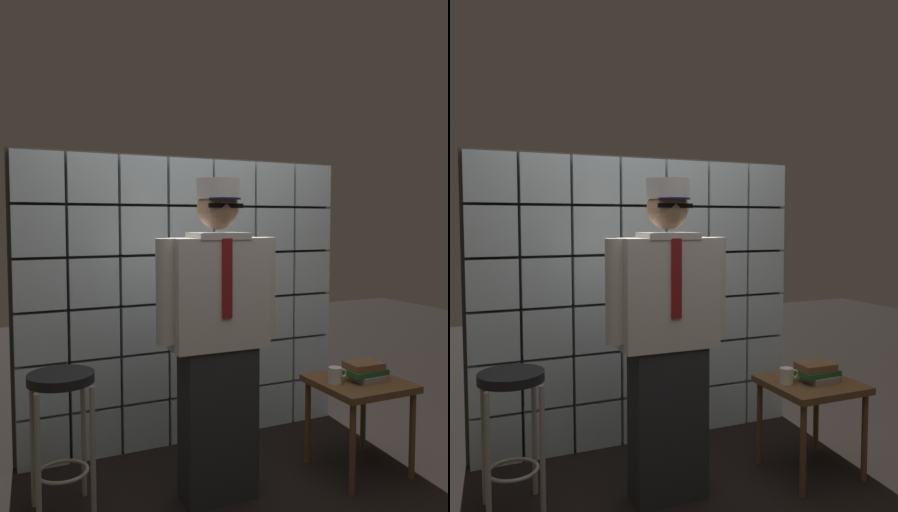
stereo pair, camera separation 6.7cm
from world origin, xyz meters
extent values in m
cube|color=silver|center=(-0.98, 1.21, 0.15)|extent=(0.31, 0.08, 0.31)
cube|color=silver|center=(-0.66, 1.21, 0.15)|extent=(0.31, 0.08, 0.31)
cube|color=silver|center=(-0.33, 1.21, 0.15)|extent=(0.31, 0.08, 0.31)
cube|color=silver|center=(0.00, 1.21, 0.15)|extent=(0.31, 0.08, 0.31)
cube|color=silver|center=(0.33, 1.21, 0.15)|extent=(0.31, 0.08, 0.31)
cube|color=silver|center=(0.66, 1.21, 0.15)|extent=(0.31, 0.08, 0.31)
cube|color=silver|center=(0.98, 1.21, 0.15)|extent=(0.31, 0.08, 0.31)
cube|color=silver|center=(-0.98, 1.21, 0.48)|extent=(0.31, 0.08, 0.31)
cube|color=silver|center=(-0.66, 1.21, 0.48)|extent=(0.31, 0.08, 0.31)
cube|color=silver|center=(-0.33, 1.21, 0.48)|extent=(0.31, 0.08, 0.31)
cube|color=silver|center=(0.00, 1.21, 0.48)|extent=(0.31, 0.08, 0.31)
cube|color=silver|center=(0.33, 1.21, 0.48)|extent=(0.31, 0.08, 0.31)
cube|color=silver|center=(0.66, 1.21, 0.48)|extent=(0.31, 0.08, 0.31)
cube|color=silver|center=(0.98, 1.21, 0.48)|extent=(0.31, 0.08, 0.31)
cube|color=silver|center=(-0.98, 1.21, 0.81)|extent=(0.31, 0.08, 0.31)
cube|color=silver|center=(-0.66, 1.21, 0.81)|extent=(0.31, 0.08, 0.31)
cube|color=silver|center=(-0.33, 1.21, 0.81)|extent=(0.31, 0.08, 0.31)
cube|color=silver|center=(0.00, 1.21, 0.81)|extent=(0.31, 0.08, 0.31)
cube|color=silver|center=(0.33, 1.21, 0.81)|extent=(0.31, 0.08, 0.31)
cube|color=silver|center=(0.66, 1.21, 0.81)|extent=(0.31, 0.08, 0.31)
cube|color=silver|center=(0.98, 1.21, 0.81)|extent=(0.31, 0.08, 0.31)
cube|color=silver|center=(-0.98, 1.21, 1.14)|extent=(0.31, 0.08, 0.31)
cube|color=silver|center=(-0.66, 1.21, 1.14)|extent=(0.31, 0.08, 0.31)
cube|color=silver|center=(-0.33, 1.21, 1.14)|extent=(0.31, 0.08, 0.31)
cube|color=silver|center=(0.00, 1.21, 1.14)|extent=(0.31, 0.08, 0.31)
cube|color=silver|center=(0.33, 1.21, 1.14)|extent=(0.31, 0.08, 0.31)
cube|color=silver|center=(0.66, 1.21, 1.14)|extent=(0.31, 0.08, 0.31)
cube|color=silver|center=(0.98, 1.21, 1.14)|extent=(0.31, 0.08, 0.31)
cube|color=silver|center=(-0.98, 1.21, 1.47)|extent=(0.31, 0.08, 0.31)
cube|color=silver|center=(-0.66, 1.21, 1.47)|extent=(0.31, 0.08, 0.31)
cube|color=silver|center=(-0.33, 1.21, 1.47)|extent=(0.31, 0.08, 0.31)
cube|color=silver|center=(0.00, 1.21, 1.47)|extent=(0.31, 0.08, 0.31)
cube|color=silver|center=(0.33, 1.21, 1.47)|extent=(0.31, 0.08, 0.31)
cube|color=silver|center=(0.66, 1.21, 1.47)|extent=(0.31, 0.08, 0.31)
cube|color=silver|center=(0.98, 1.21, 1.47)|extent=(0.31, 0.08, 0.31)
cube|color=silver|center=(-0.98, 1.21, 1.80)|extent=(0.31, 0.08, 0.31)
cube|color=silver|center=(-0.66, 1.21, 1.80)|extent=(0.31, 0.08, 0.31)
cube|color=silver|center=(-0.33, 1.21, 1.80)|extent=(0.31, 0.08, 0.31)
cube|color=silver|center=(0.00, 1.21, 1.80)|extent=(0.31, 0.08, 0.31)
cube|color=silver|center=(0.33, 1.21, 1.80)|extent=(0.31, 0.08, 0.31)
cube|color=silver|center=(0.66, 1.21, 1.80)|extent=(0.31, 0.08, 0.31)
cube|color=silver|center=(0.98, 1.21, 1.80)|extent=(0.31, 0.08, 0.31)
cube|color=#38332D|center=(0.00, 1.26, 0.98)|extent=(2.32, 0.02, 1.99)
cube|color=#28282D|center=(-0.15, 0.41, 0.42)|extent=(0.41, 0.21, 0.84)
cube|color=silver|center=(-0.15, 0.41, 1.14)|extent=(0.53, 0.23, 0.60)
cube|color=maroon|center=(-0.15, 0.29, 1.23)|extent=(0.06, 0.01, 0.42)
cube|color=silver|center=(-0.15, 0.41, 1.45)|extent=(0.29, 0.24, 0.04)
sphere|color=tan|center=(-0.15, 0.41, 1.60)|extent=(0.23, 0.23, 0.23)
ellipsoid|color=black|center=(-0.15, 0.36, 1.56)|extent=(0.15, 0.08, 0.10)
cube|color=black|center=(-0.15, 0.31, 1.61)|extent=(0.19, 0.01, 0.02)
cylinder|color=#191E47|center=(-0.15, 0.33, 1.64)|extent=(0.17, 0.17, 0.01)
cylinder|color=white|center=(-0.15, 0.41, 1.70)|extent=(0.23, 0.23, 0.11)
cylinder|color=silver|center=(0.15, 0.41, 1.16)|extent=(0.11, 0.11, 0.55)
cylinder|color=silver|center=(-0.44, 0.42, 1.16)|extent=(0.11, 0.11, 0.55)
cylinder|color=black|center=(-0.95, 0.61, 0.72)|extent=(0.34, 0.34, 0.05)
torus|color=#A59E93|center=(-0.95, 0.61, 0.22)|extent=(0.27, 0.27, 0.02)
cylinder|color=#A59E93|center=(-1.08, 0.48, 0.35)|extent=(0.03, 0.03, 0.69)
cylinder|color=#A59E93|center=(-0.82, 0.48, 0.35)|extent=(0.03, 0.03, 0.69)
cylinder|color=#A59E93|center=(-1.08, 0.74, 0.35)|extent=(0.03, 0.03, 0.69)
cylinder|color=#A59E93|center=(-0.82, 0.74, 0.35)|extent=(0.03, 0.03, 0.69)
cube|color=brown|center=(0.76, 0.34, 0.54)|extent=(0.52, 0.52, 0.04)
cylinder|color=brown|center=(0.54, 0.12, 0.26)|extent=(0.04, 0.04, 0.52)
cylinder|color=brown|center=(0.98, 0.12, 0.26)|extent=(0.04, 0.04, 0.52)
cylinder|color=brown|center=(0.54, 0.56, 0.26)|extent=(0.04, 0.04, 0.52)
cylinder|color=brown|center=(0.98, 0.56, 0.26)|extent=(0.04, 0.04, 0.52)
cube|color=gray|center=(0.81, 0.31, 0.58)|extent=(0.19, 0.16, 0.04)
cube|color=#1E592D|center=(0.80, 0.32, 0.62)|extent=(0.25, 0.15, 0.03)
cube|color=brown|center=(0.79, 0.33, 0.65)|extent=(0.22, 0.17, 0.04)
cylinder|color=silver|center=(0.60, 0.36, 0.61)|extent=(0.08, 0.08, 0.09)
torus|color=silver|center=(0.65, 0.36, 0.61)|extent=(0.06, 0.01, 0.06)
camera|label=1|loc=(-1.31, -2.17, 1.53)|focal=37.09mm
camera|label=2|loc=(-1.25, -2.20, 1.53)|focal=37.09mm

